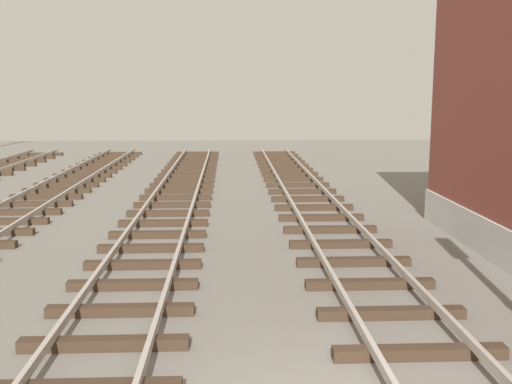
{
  "coord_description": "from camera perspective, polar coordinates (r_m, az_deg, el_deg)",
  "views": [
    {
      "loc": [
        -1.4,
        -6.5,
        3.78
      ],
      "look_at": [
        -0.76,
        7.93,
        1.36
      ],
      "focal_mm": 42.66,
      "sensor_mm": 36.0,
      "label": 1
    }
  ],
  "objects": []
}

